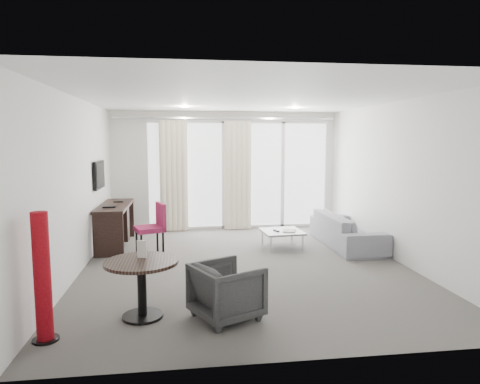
{
  "coord_description": "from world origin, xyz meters",
  "views": [
    {
      "loc": [
        -0.96,
        -6.51,
        1.96
      ],
      "look_at": [
        0.0,
        0.6,
        1.1
      ],
      "focal_mm": 32.0,
      "sensor_mm": 36.0,
      "label": 1
    }
  ],
  "objects": [
    {
      "name": "floor",
      "position": [
        0.0,
        0.0,
        0.0
      ],
      "size": [
        5.0,
        6.0,
        0.0
      ],
      "primitive_type": "cube",
      "color": "#58544F",
      "rests_on": "ground"
    },
    {
      "name": "ceiling",
      "position": [
        0.0,
        0.0,
        2.6
      ],
      "size": [
        5.0,
        6.0,
        0.0
      ],
      "primitive_type": "cube",
      "color": "white",
      "rests_on": "ground"
    },
    {
      "name": "wall_left",
      "position": [
        -2.5,
        0.0,
        1.3
      ],
      "size": [
        0.0,
        6.0,
        2.6
      ],
      "primitive_type": "cube",
      "color": "silver",
      "rests_on": "ground"
    },
    {
      "name": "wall_right",
      "position": [
        2.5,
        0.0,
        1.3
      ],
      "size": [
        0.0,
        6.0,
        2.6
      ],
      "primitive_type": "cube",
      "color": "silver",
      "rests_on": "ground"
    },
    {
      "name": "wall_front",
      "position": [
        0.0,
        -3.0,
        1.3
      ],
      "size": [
        5.0,
        0.0,
        2.6
      ],
      "primitive_type": "cube",
      "color": "silver",
      "rests_on": "ground"
    },
    {
      "name": "window_panel",
      "position": [
        0.3,
        2.98,
        1.2
      ],
      "size": [
        4.0,
        0.02,
        2.38
      ],
      "primitive_type": null,
      "color": "white",
      "rests_on": "ground"
    },
    {
      "name": "window_frame",
      "position": [
        0.3,
        2.97,
        1.2
      ],
      "size": [
        4.1,
        0.06,
        2.44
      ],
      "primitive_type": null,
      "color": "white",
      "rests_on": "ground"
    },
    {
      "name": "curtain_left",
      "position": [
        -1.15,
        2.82,
        1.2
      ],
      "size": [
        0.6,
        0.2,
        2.38
      ],
      "primitive_type": null,
      "color": "beige",
      "rests_on": "ground"
    },
    {
      "name": "curtain_right",
      "position": [
        0.25,
        2.82,
        1.2
      ],
      "size": [
        0.6,
        0.2,
        2.38
      ],
      "primitive_type": null,
      "color": "beige",
      "rests_on": "ground"
    },
    {
      "name": "curtain_track",
      "position": [
        0.0,
        2.82,
        2.45
      ],
      "size": [
        4.8,
        0.04,
        0.04
      ],
      "primitive_type": null,
      "color": "#B2B2B7",
      "rests_on": "ceiling"
    },
    {
      "name": "downlight_a",
      "position": [
        -0.9,
        1.6,
        2.59
      ],
      "size": [
        0.12,
        0.12,
        0.02
      ],
      "primitive_type": "cylinder",
      "color": "#FFE0B2",
      "rests_on": "ceiling"
    },
    {
      "name": "downlight_b",
      "position": [
        1.2,
        1.6,
        2.59
      ],
      "size": [
        0.12,
        0.12,
        0.02
      ],
      "primitive_type": "cylinder",
      "color": "#FFE0B2",
      "rests_on": "ceiling"
    },
    {
      "name": "desk",
      "position": [
        -2.22,
        1.56,
        0.39
      ],
      "size": [
        0.52,
        1.67,
        0.79
      ],
      "primitive_type": null,
      "color": "black",
      "rests_on": "floor"
    },
    {
      "name": "tv",
      "position": [
        -2.46,
        1.45,
        1.35
      ],
      "size": [
        0.05,
        0.8,
        0.5
      ],
      "primitive_type": null,
      "color": "black",
      "rests_on": "wall_left"
    },
    {
      "name": "desk_chair",
      "position": [
        -1.54,
        0.83,
        0.45
      ],
      "size": [
        0.61,
        0.59,
        0.9
      ],
      "primitive_type": null,
      "rotation": [
        0.0,
        0.0,
        0.32
      ],
      "color": "maroon",
      "rests_on": "floor"
    },
    {
      "name": "round_table",
      "position": [
        -1.43,
        -1.84,
        0.33
      ],
      "size": [
        0.88,
        0.88,
        0.65
      ],
      "primitive_type": null,
      "rotation": [
        0.0,
        0.0,
        -0.08
      ],
      "color": "black",
      "rests_on": "floor"
    },
    {
      "name": "menu_card",
      "position": [
        -1.43,
        -1.72,
        0.72
      ],
      "size": [
        0.11,
        0.05,
        0.2
      ],
      "primitive_type": null,
      "rotation": [
        0.0,
        0.0,
        -0.28
      ],
      "color": "white",
      "rests_on": "round_table"
    },
    {
      "name": "red_lamp",
      "position": [
        -2.32,
        -2.28,
        0.64
      ],
      "size": [
        0.31,
        0.31,
        1.29
      ],
      "primitive_type": "cylinder",
      "rotation": [
        0.0,
        0.0,
        0.24
      ],
      "color": "maroon",
      "rests_on": "floor"
    },
    {
      "name": "tub_armchair",
      "position": [
        -0.5,
        -1.98,
        0.31
      ],
      "size": [
        0.91,
        0.9,
        0.62
      ],
      "primitive_type": "imported",
      "rotation": [
        0.0,
        0.0,
        2.03
      ],
      "color": "#303030",
      "rests_on": "floor"
    },
    {
      "name": "coffee_table",
      "position": [
        0.84,
        1.02,
        0.16
      ],
      "size": [
        0.76,
        0.76,
        0.32
      ],
      "primitive_type": null,
      "rotation": [
        0.0,
        0.0,
        0.07
      ],
      "color": "gray",
      "rests_on": "floor"
    },
    {
      "name": "remote",
      "position": [
        0.72,
        1.01,
        0.36
      ],
      "size": [
        0.09,
        0.16,
        0.02
      ],
      "primitive_type": null,
      "rotation": [
        0.0,
        0.0,
        0.28
      ],
      "color": "black",
      "rests_on": "coffee_table"
    },
    {
      "name": "magazine",
      "position": [
        0.96,
        0.96,
        0.36
      ],
      "size": [
        0.33,
        0.37,
        0.02
      ],
      "primitive_type": null,
      "rotation": [
        0.0,
        0.0,
        -0.36
      ],
      "color": "gray",
      "rests_on": "coffee_table"
    },
    {
      "name": "sofa",
      "position": [
        2.08,
        1.03,
        0.3
      ],
      "size": [
        0.8,
        2.05,
        0.6
      ],
      "primitive_type": "imported",
      "rotation": [
        0.0,
        0.0,
        1.57
      ],
      "color": "gray",
      "rests_on": "floor"
    },
    {
      "name": "terrace_slab",
      "position": [
        0.3,
        4.5,
        -0.06
      ],
      "size": [
        5.6,
        3.0,
        0.12
      ],
      "primitive_type": "cube",
      "color": "#4D4D50",
      "rests_on": "ground"
    },
    {
      "name": "rattan_chair_a",
      "position": [
        0.71,
        4.49,
        0.39
      ],
      "size": [
        0.6,
        0.6,
        0.78
      ],
      "primitive_type": null,
      "rotation": [
        0.0,
        0.0,
        0.13
      ],
      "color": "brown",
      "rests_on": "terrace_slab"
    },
    {
      "name": "rattan_chair_b",
      "position": [
        2.27,
        4.86,
        0.44
      ],
      "size": [
        0.73,
        0.73,
        0.88
      ],
      "primitive_type": null,
      "rotation": [
        0.0,
        0.0,
        -0.25
      ],
      "color": "brown",
      "rests_on": "terrace_slab"
    },
    {
      "name": "rattan_table",
      "position": [
        1.57,
        3.8,
        0.27
      ],
      "size": [
        0.62,
        0.62,
        0.53
      ],
      "primitive_type": null,
      "rotation": [
        0.0,
        0.0,
        -0.18
      ],
      "color": "brown",
      "rests_on": "terrace_slab"
    },
    {
      "name": "balustrade",
      "position": [
        0.3,
        5.95,
        0.5
      ],
      "size": [
        5.5,
        0.06,
        1.05
      ],
      "primitive_type": null,
      "color": "#B2B2B7",
      "rests_on": "terrace_slab"
    }
  ]
}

